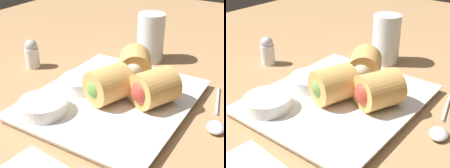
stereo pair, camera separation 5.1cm
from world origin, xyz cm
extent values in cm
cube|color=#A87F54|center=(0.00, 0.00, 1.00)|extent=(180.00, 140.00, 2.00)
cube|color=white|center=(1.46, 0.22, 2.60)|extent=(29.45, 25.35, 1.20)
cube|color=white|center=(1.46, 0.22, 3.35)|extent=(30.62, 26.37, 0.30)
cylinder|color=#DBA356|center=(0.47, -0.06, 6.63)|extent=(8.48, 8.17, 6.25)
sphere|color=#6B9E47|center=(-1.84, 0.77, 6.63)|extent=(4.06, 4.06, 4.06)
cylinder|color=#DBA356|center=(3.04, -7.17, 6.63)|extent=(8.80, 8.55, 6.25)
sphere|color=#B23D2D|center=(0.83, -6.12, 6.63)|extent=(4.06, 4.06, 4.06)
cylinder|color=#DBA356|center=(9.68, 0.38, 6.63)|extent=(8.92, 8.70, 6.25)
sphere|color=beige|center=(7.51, -0.77, 6.63)|extent=(4.06, 4.06, 4.06)
cylinder|color=white|center=(1.38, 6.67, 4.63)|extent=(7.90, 7.90, 2.25)
cylinder|color=maroon|center=(1.38, 6.67, 5.55)|extent=(6.48, 6.48, 0.41)
cylinder|color=white|center=(-8.79, 7.11, 4.63)|extent=(7.90, 7.90, 2.25)
cylinder|color=beige|center=(-8.79, 7.11, 5.55)|extent=(6.48, 6.48, 0.41)
cylinder|color=silver|center=(12.14, -15.95, 2.25)|extent=(9.72, 2.63, 0.50)
ellipsoid|color=silver|center=(3.01, -17.99, 2.65)|extent=(4.28, 3.63, 1.30)
cylinder|color=silver|center=(23.14, 3.11, 7.56)|extent=(6.29, 6.29, 11.13)
cylinder|color=silver|center=(5.66, 23.70, 4.26)|extent=(3.14, 3.14, 4.52)
sphere|color=#B7B7BC|center=(5.66, 23.70, 7.07)|extent=(2.82, 2.82, 2.82)
camera|label=1|loc=(-39.73, -25.10, 31.58)|focal=50.00mm
camera|label=2|loc=(-36.83, -29.30, 31.58)|focal=50.00mm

